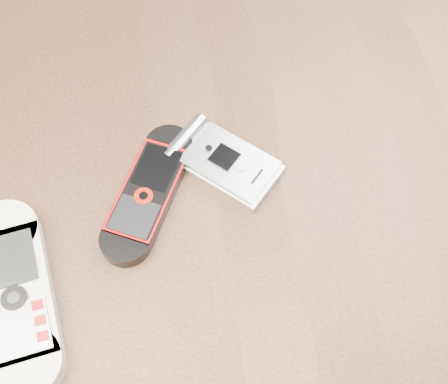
# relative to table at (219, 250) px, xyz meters

# --- Properties ---
(table) EXTENTS (1.20, 0.80, 0.75)m
(table) POSITION_rel_table_xyz_m (0.00, 0.00, 0.00)
(table) COLOR black
(table) RESTS_ON ground
(nokia_white) EXTENTS (0.08, 0.17, 0.02)m
(nokia_white) POSITION_rel_table_xyz_m (-0.16, -0.07, 0.11)
(nokia_white) COLOR silver
(nokia_white) RESTS_ON table
(nokia_black_red) EXTENTS (0.10, 0.14, 0.01)m
(nokia_black_red) POSITION_rel_table_xyz_m (-0.06, 0.01, 0.11)
(nokia_black_red) COLOR black
(nokia_black_red) RESTS_ON table
(motorola_razr) EXTENTS (0.11, 0.10, 0.02)m
(motorola_razr) POSITION_rel_table_xyz_m (0.01, 0.03, 0.11)
(motorola_razr) COLOR #BABBBF
(motorola_razr) RESTS_ON table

